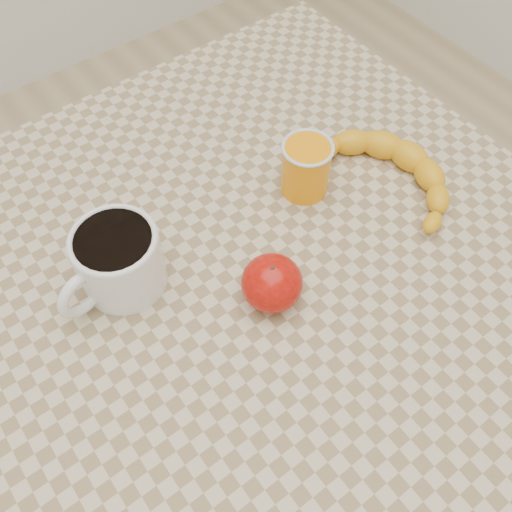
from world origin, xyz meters
TOP-DOWN VIEW (x-y plane):
  - ground at (0.00, 0.00)m, footprint 3.00×3.00m
  - table at (0.00, 0.00)m, footprint 0.80×0.80m
  - coffee_mug at (-0.14, 0.08)m, footprint 0.15×0.12m
  - orange_juice_glass at (0.12, 0.06)m, footprint 0.07×0.07m
  - apple at (-0.01, -0.05)m, footprint 0.09×0.09m
  - banana at (0.21, 0.01)m, footprint 0.26×0.31m

SIDE VIEW (x-z plane):
  - ground at x=0.00m, z-range 0.00..0.00m
  - table at x=0.00m, z-range 0.29..1.04m
  - banana at x=0.21m, z-range 0.75..0.79m
  - apple at x=-0.01m, z-range 0.75..0.81m
  - orange_juice_glass at x=0.12m, z-range 0.75..0.83m
  - coffee_mug at x=-0.14m, z-range 0.75..0.84m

